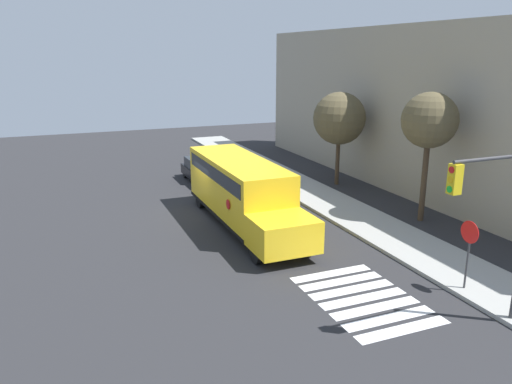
# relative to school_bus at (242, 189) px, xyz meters

# --- Properties ---
(ground_plane) EXTENTS (60.00, 60.00, 0.00)m
(ground_plane) POSITION_rel_school_bus_xyz_m (-2.38, -0.90, -1.75)
(ground_plane) COLOR #28282B
(sidewalk_strip) EXTENTS (44.00, 3.00, 0.15)m
(sidewalk_strip) POSITION_rel_school_bus_xyz_m (-2.38, 5.60, -1.67)
(sidewalk_strip) COLOR #9E9E99
(sidewalk_strip) RESTS_ON ground
(building_backdrop) EXTENTS (32.00, 4.00, 9.45)m
(building_backdrop) POSITION_rel_school_bus_xyz_m (-2.38, 12.10, 2.98)
(building_backdrop) COLOR #9E937F
(building_backdrop) RESTS_ON ground
(crosswalk_stripes) EXTENTS (4.70, 3.20, 0.01)m
(crosswalk_stripes) POSITION_rel_school_bus_xyz_m (8.60, 1.10, -1.75)
(crosswalk_stripes) COLOR white
(crosswalk_stripes) RESTS_ON ground
(school_bus) EXTENTS (10.18, 2.57, 3.07)m
(school_bus) POSITION_rel_school_bus_xyz_m (0.00, 0.00, 0.00)
(school_bus) COLOR yellow
(school_bus) RESTS_ON ground
(parked_car) EXTENTS (4.17, 1.70, 1.44)m
(parked_car) POSITION_rel_school_bus_xyz_m (-8.72, 0.54, -1.04)
(parked_car) COLOR black
(parked_car) RESTS_ON ground
(stop_sign) EXTENTS (0.77, 0.10, 2.57)m
(stop_sign) POSITION_rel_school_bus_xyz_m (9.49, 4.56, -0.02)
(stop_sign) COLOR #38383A
(stop_sign) RESTS_ON ground
(traffic_light) EXTENTS (0.28, 3.08, 5.48)m
(traffic_light) POSITION_rel_school_bus_xyz_m (11.58, 3.45, 1.87)
(traffic_light) COLOR #38383A
(traffic_light) RESTS_ON ground
(tree_near_sidewalk) EXTENTS (2.62, 2.62, 6.22)m
(tree_near_sidewalk) POSITION_rel_school_bus_xyz_m (2.81, 8.31, 3.11)
(tree_near_sidewalk) COLOR #423323
(tree_near_sidewalk) RESTS_ON ground
(tree_far_sidewalk) EXTENTS (3.17, 3.17, 5.69)m
(tree_far_sidewalk) POSITION_rel_school_bus_xyz_m (-4.78, 8.13, 2.34)
(tree_far_sidewalk) COLOR #423323
(tree_far_sidewalk) RESTS_ON ground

